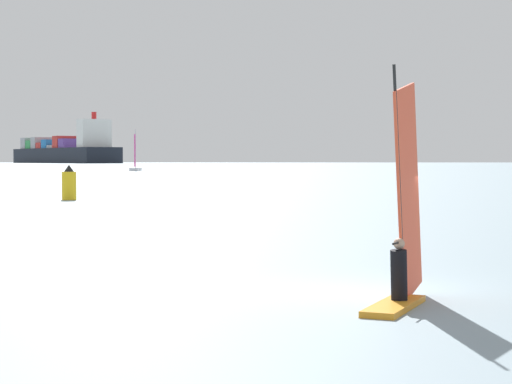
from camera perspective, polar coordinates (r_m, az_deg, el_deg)
The scene contains 5 objects.
ground_plane at distance 20.19m, azimuth 7.22°, elevation -6.08°, with size 4000.00×4000.00×0.00m, color gray.
windsurfer at distance 18.19m, azimuth 9.06°, elevation -2.89°, with size 2.33×2.93×4.65m.
cargo_ship at distance 829.20m, azimuth -11.84°, elevation 2.48°, with size 89.37×183.87×42.01m.
channel_buoy at distance 66.29m, azimuth -11.52°, elevation 0.50°, with size 1.01×1.01×2.50m.
small_sailboat at distance 236.87m, azimuth -7.49°, elevation 1.55°, with size 3.97×7.98×10.67m.
Camera 1 is at (-7.09, -18.69, 2.84)m, focal length 64.50 mm.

